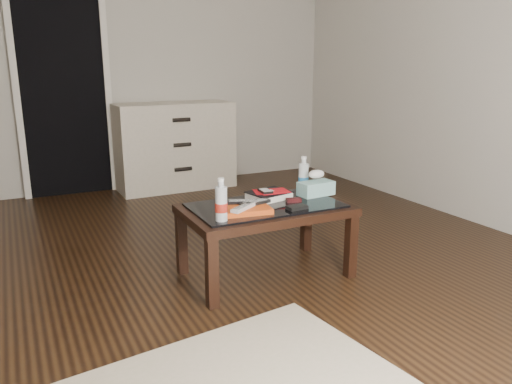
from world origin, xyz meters
The scene contains 17 objects.
ground centered at (0.00, 0.00, 0.00)m, with size 5.00×5.00×0.00m, color black.
room_shell centered at (0.00, 0.00, 1.62)m, with size 5.00×5.00×5.00m.
doorway centered at (-0.40, 2.47, 1.02)m, with size 0.90×0.08×2.07m.
coffee_table centered at (0.43, -0.22, 0.40)m, with size 1.00×0.60×0.46m.
dresser centered at (0.63, 2.23, 0.45)m, with size 1.21×0.54×0.90m.
magazines centered at (0.26, -0.30, 0.48)m, with size 0.28×0.21×0.03m, color #CE4813.
remote_silver centered at (0.23, -0.34, 0.50)m, with size 0.20×0.05×0.02m, color silver.
remote_black_front centered at (0.33, -0.28, 0.50)m, with size 0.20×0.05×0.02m, color black.
remote_black_back centered at (0.27, -0.23, 0.50)m, with size 0.20×0.05×0.02m, color black.
textbook centered at (0.51, -0.11, 0.48)m, with size 0.25×0.20×0.05m, color black.
dvd_mailers centered at (0.51, -0.11, 0.51)m, with size 0.19×0.14×0.01m, color red.
ipod centered at (0.48, -0.13, 0.52)m, with size 0.06×0.10×0.02m, color black.
flip_phone centered at (0.62, -0.24, 0.47)m, with size 0.09×0.05×0.02m, color black.
wallet centered at (0.55, -0.39, 0.47)m, with size 0.12×0.07×0.02m, color black.
water_bottle_left centered at (0.07, -0.39, 0.58)m, with size 0.07×0.07×0.24m, color #B8BDC3.
water_bottle_right centered at (0.81, -0.05, 0.58)m, with size 0.07×0.07×0.24m, color silver.
tissue_box centered at (0.83, -0.17, 0.51)m, with size 0.23×0.12×0.09m, color teal.
Camera 1 is at (-0.92, -2.81, 1.30)m, focal length 35.00 mm.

